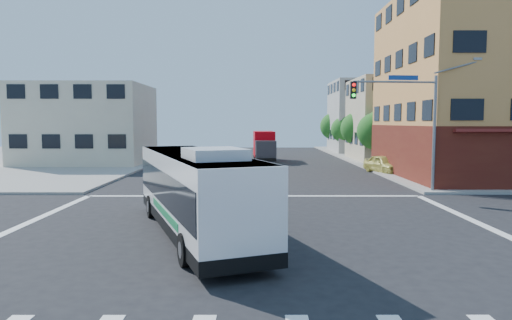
{
  "coord_description": "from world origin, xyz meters",
  "views": [
    {
      "loc": [
        0.1,
        -16.46,
        4.24
      ],
      "look_at": [
        0.13,
        4.2,
        2.53
      ],
      "focal_mm": 32.0,
      "sensor_mm": 36.0,
      "label": 1
    }
  ],
  "objects": [
    {
      "name": "building_east_near",
      "position": [
        16.98,
        33.98,
        4.51
      ],
      "size": [
        12.06,
        10.06,
        9.0
      ],
      "color": "tan",
      "rests_on": "ground"
    },
    {
      "name": "street_tree_d",
      "position": [
        11.9,
        51.92,
        3.88
      ],
      "size": [
        4.0,
        4.0,
        6.03
      ],
      "color": "#3C2315",
      "rests_on": "ground"
    },
    {
      "name": "street_tree_a",
      "position": [
        11.9,
        27.92,
        3.59
      ],
      "size": [
        3.6,
        3.6,
        5.53
      ],
      "color": "#3C2315",
      "rests_on": "ground"
    },
    {
      "name": "building_west",
      "position": [
        -17.02,
        29.98,
        4.01
      ],
      "size": [
        12.06,
        10.06,
        8.0
      ],
      "color": "beige",
      "rests_on": "ground"
    },
    {
      "name": "transit_bus",
      "position": [
        -2.19,
        0.53,
        1.67
      ],
      "size": [
        6.35,
        11.7,
        3.42
      ],
      "rotation": [
        0.0,
        0.0,
        0.36
      ],
      "color": "black",
      "rests_on": "ground"
    },
    {
      "name": "street_tree_c",
      "position": [
        11.9,
        43.92,
        3.46
      ],
      "size": [
        3.4,
        3.4,
        5.29
      ],
      "color": "#3C2315",
      "rests_on": "ground"
    },
    {
      "name": "signal_mast_ne",
      "position": [
        9.08,
        10.62,
        4.98
      ],
      "size": [
        7.91,
        1.13,
        8.07
      ],
      "color": "slate",
      "rests_on": "ground"
    },
    {
      "name": "ground",
      "position": [
        0.0,
        0.0,
        0.0
      ],
      "size": [
        120.0,
        120.0,
        0.0
      ],
      "primitive_type": "plane",
      "color": "black",
      "rests_on": "ground"
    },
    {
      "name": "building_east_far",
      "position": [
        16.98,
        47.98,
        5.01
      ],
      "size": [
        12.06,
        10.06,
        10.0
      ],
      "color": "#A0A09B",
      "rests_on": "ground"
    },
    {
      "name": "parked_car",
      "position": [
        10.84,
        21.37,
        0.75
      ],
      "size": [
        2.98,
        4.73,
        1.5
      ],
      "primitive_type": "imported",
      "rotation": [
        0.0,
        0.0,
        0.3
      ],
      "color": "#CFC658",
      "rests_on": "ground"
    },
    {
      "name": "box_truck",
      "position": [
        1.06,
        32.87,
        1.57
      ],
      "size": [
        2.39,
        7.27,
        3.24
      ],
      "rotation": [
        0.0,
        0.0,
        0.04
      ],
      "color": "#2A292F",
      "rests_on": "ground"
    },
    {
      "name": "street_tree_b",
      "position": [
        11.9,
        35.92,
        3.75
      ],
      "size": [
        3.8,
        3.8,
        5.79
      ],
      "color": "#3C2315",
      "rests_on": "ground"
    }
  ]
}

